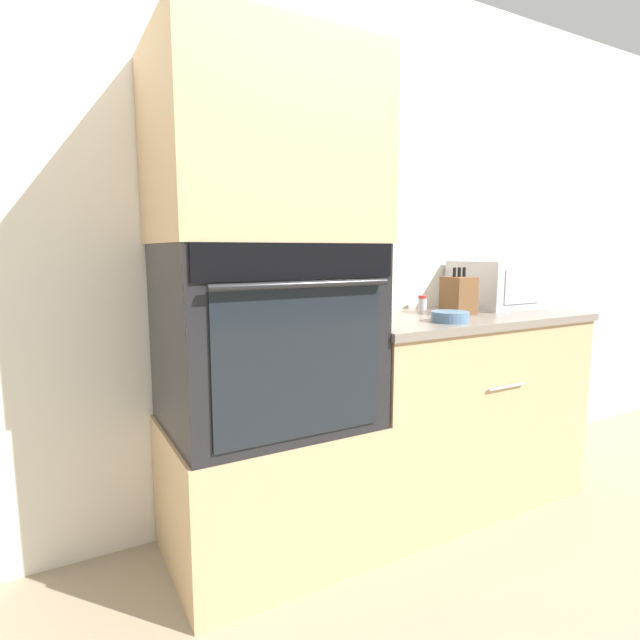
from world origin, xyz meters
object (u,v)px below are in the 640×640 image
at_px(microwave, 497,284).
at_px(bowl, 450,317).
at_px(condiment_jar_mid, 422,303).
at_px(knife_block, 458,295).
at_px(condiment_jar_near, 372,305).
at_px(wall_oven, 266,335).

height_order(microwave, bowl, microwave).
bearing_deg(condiment_jar_mid, knife_block, -85.55).
distance_m(condiment_jar_near, condiment_jar_mid, 0.44).
relative_size(microwave, knife_block, 1.80).
height_order(bowl, condiment_jar_mid, condiment_jar_mid).
distance_m(wall_oven, condiment_jar_near, 0.57).
bearing_deg(microwave, condiment_jar_near, -179.04).
distance_m(microwave, bowl, 0.67).
bearing_deg(condiment_jar_mid, bowl, -115.99).
distance_m(microwave, knife_block, 0.39).
xyz_separation_m(microwave, knife_block, (-0.38, -0.10, -0.03)).
bearing_deg(microwave, condiment_jar_mid, 161.79).
bearing_deg(wall_oven, condiment_jar_mid, 13.72).
bearing_deg(bowl, condiment_jar_near, 129.79).
distance_m(bowl, condiment_jar_mid, 0.45).
xyz_separation_m(knife_block, condiment_jar_mid, (-0.02, 0.23, -0.06)).
bearing_deg(microwave, wall_oven, -175.52).
bearing_deg(condiment_jar_mid, condiment_jar_near, -160.98).
distance_m(wall_oven, microwave, 1.38).
height_order(microwave, condiment_jar_mid, microwave).
height_order(knife_block, condiment_jar_near, knife_block).
bearing_deg(wall_oven, microwave, 4.48).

